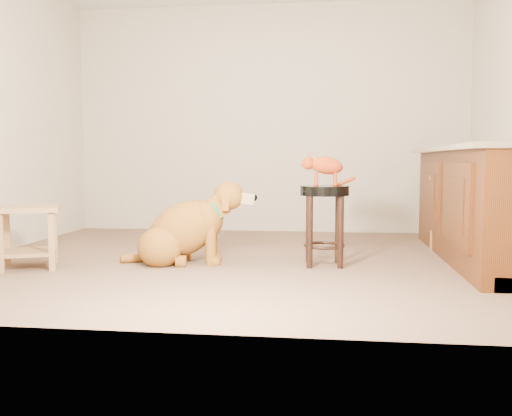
# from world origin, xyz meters

# --- Properties ---
(floor) EXTENTS (4.50, 4.00, 0.01)m
(floor) POSITION_xyz_m (0.00, 0.00, 0.00)
(floor) COLOR brown
(floor) RESTS_ON ground
(room_shell) EXTENTS (4.54, 4.04, 2.62)m
(room_shell) POSITION_xyz_m (0.00, 0.00, 1.68)
(room_shell) COLOR beige
(room_shell) RESTS_ON ground
(cabinet_run) EXTENTS (0.70, 2.56, 0.94)m
(cabinet_run) POSITION_xyz_m (1.94, 0.30, 0.44)
(cabinet_run) COLOR #4F250E
(cabinet_run) RESTS_ON ground
(padded_stool) EXTENTS (0.38, 0.38, 0.63)m
(padded_stool) POSITION_xyz_m (0.67, -0.13, 0.45)
(padded_stool) COLOR black
(padded_stool) RESTS_ON ground
(wood_stool) EXTENTS (0.48, 0.48, 0.68)m
(wood_stool) POSITION_xyz_m (1.85, 0.85, 0.35)
(wood_stool) COLOR brown
(wood_stool) RESTS_ON ground
(side_table) EXTENTS (0.60, 0.60, 0.48)m
(side_table) POSITION_xyz_m (-1.58, -0.52, 0.31)
(side_table) COLOR #986F46
(side_table) RESTS_ON ground
(golden_retriever) EXTENTS (1.11, 0.58, 0.70)m
(golden_retriever) POSITION_xyz_m (-0.44, -0.18, 0.26)
(golden_retriever) COLOR brown
(golden_retriever) RESTS_ON ground
(tabby_kitten) EXTENTS (0.43, 0.18, 0.28)m
(tabby_kitten) POSITION_xyz_m (0.66, -0.13, 0.78)
(tabby_kitten) COLOR maroon
(tabby_kitten) RESTS_ON padded_stool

